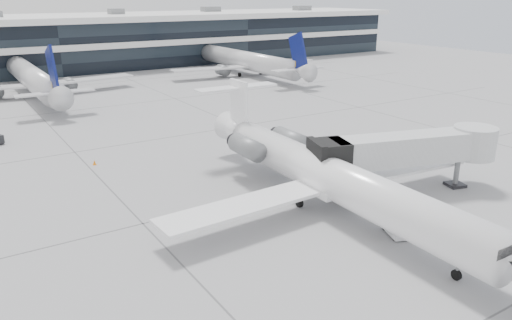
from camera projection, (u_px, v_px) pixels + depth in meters
ground at (260, 195)px, 40.92m from camera, size 220.00×220.00×0.00m
terminal at (49, 46)px, 104.92m from camera, size 170.00×22.00×10.00m
bg_jet_center at (35, 95)px, 80.85m from camera, size 32.00×40.00×9.60m
bg_jet_right at (245, 74)px, 101.18m from camera, size 32.00×40.00×9.60m
regional_jet at (329, 175)px, 37.56m from camera, size 27.44×34.15×7.90m
jet_bridge at (414, 149)px, 40.44m from camera, size 15.81×7.13×5.15m
ramp_worker at (474, 231)px, 32.97m from camera, size 0.58×0.39×1.57m
baggage_tug at (397, 226)px, 34.10m from camera, size 2.07×2.58×1.43m
traffic_cone at (94, 162)px, 48.00m from camera, size 0.37×0.37×0.49m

